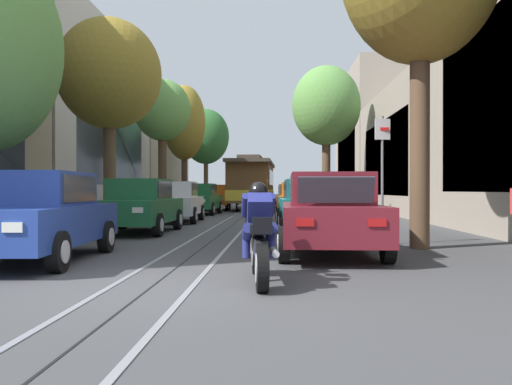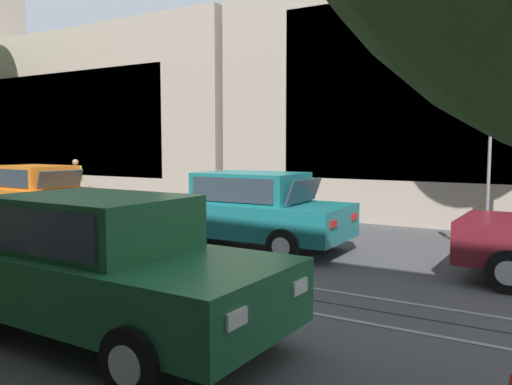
# 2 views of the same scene
# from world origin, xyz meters

# --- Properties ---
(building_facade_right) EXTENTS (5.73, 47.67, 10.64)m
(building_facade_right) POSITION_xyz_m (9.79, 22.58, 4.33)
(building_facade_right) COLOR gray
(building_facade_right) RESTS_ON ground
(parked_car_green_second_left) EXTENTS (2.03, 4.37, 1.58)m
(parked_car_green_second_left) POSITION_xyz_m (-2.44, 8.81, 0.80)
(parked_car_green_second_left) COLOR #1E6038
(parked_car_green_second_left) RESTS_ON ground
(parked_car_teal_second_right) EXTENTS (2.08, 4.39, 1.58)m
(parked_car_teal_second_right) POSITION_xyz_m (2.60, 10.06, 0.80)
(parked_car_teal_second_right) COLOR #196B70
(parked_car_teal_second_right) RESTS_ON ground
(parked_car_orange_mid_right) EXTENTS (2.13, 4.41, 1.58)m
(parked_car_orange_mid_right) POSITION_xyz_m (2.58, 17.04, 0.80)
(parked_car_orange_mid_right) COLOR orange
(parked_car_orange_mid_right) RESTS_ON ground
(pedestrian_on_right_pavement) EXTENTS (0.55, 0.35, 1.63)m
(pedestrian_on_right_pavement) POSITION_xyz_m (6.19, 19.56, 0.92)
(pedestrian_on_right_pavement) COLOR slate
(pedestrian_on_right_pavement) RESTS_ON ground
(street_sign_post) EXTENTS (0.36, 0.09, 2.96)m
(street_sign_post) POSITION_xyz_m (4.04, 5.66, 1.83)
(street_sign_post) COLOR slate
(street_sign_post) RESTS_ON ground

